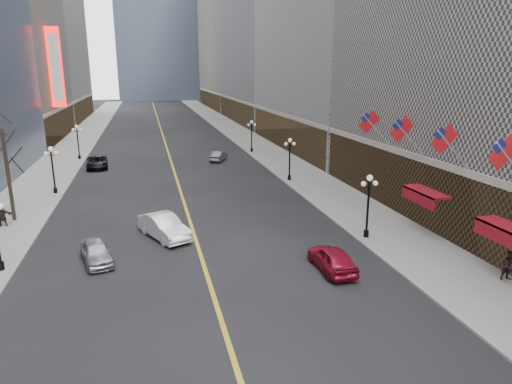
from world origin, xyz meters
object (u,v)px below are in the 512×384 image
streetlamp_east_1 (368,200)px  car_sb_far (218,156)px  streetlamp_west_3 (78,138)px  car_nb_near (96,252)px  streetlamp_east_2 (290,155)px  streetlamp_east_3 (252,133)px  car_sb_mid (332,258)px  streetlamp_west_2 (52,165)px  car_nb_far (97,162)px  car_nb_mid (164,227)px

streetlamp_east_1 → car_sb_far: bearing=100.3°
streetlamp_west_3 → car_nb_near: bearing=-81.5°
streetlamp_east_1 → streetlamp_east_2: size_ratio=1.00×
streetlamp_east_3 → streetlamp_east_2: bearing=-90.0°
streetlamp_east_2 → streetlamp_east_1: bearing=-90.0°
streetlamp_west_3 → car_sb_far: size_ratio=1.13×
car_nb_near → car_sb_mid: (13.79, -4.46, 0.07)m
streetlamp_east_2 → streetlamp_east_3: size_ratio=1.00×
streetlamp_west_2 → streetlamp_west_3: size_ratio=1.00×
streetlamp_east_1 → car_sb_mid: size_ratio=1.02×
car_sb_far → car_sb_mid: bearing=116.9°
streetlamp_east_3 → streetlamp_west_3: 23.60m
car_sb_mid → streetlamp_east_1: bearing=-136.6°
car_nb_far → car_nb_near: bearing=-89.6°
car_nb_near → car_nb_mid: 5.50m
streetlamp_east_3 → streetlamp_west_3: size_ratio=1.00×
car_nb_mid → streetlamp_east_2: bearing=21.1°
car_nb_mid → car_sb_mid: size_ratio=1.16×
car_nb_near → car_nb_mid: bearing=24.4°
car_sb_mid → car_nb_mid: bearing=-40.7°
streetlamp_east_3 → car_nb_far: bearing=-163.6°
streetlamp_east_2 → car_nb_near: streetlamp_east_2 is taller
car_nb_far → car_sb_far: 15.18m
car_nb_mid → car_sb_far: bearing=48.3°
car_nb_near → car_sb_far: bearing=53.6°
streetlamp_east_3 → streetlamp_west_2: size_ratio=1.00×
streetlamp_east_2 → car_sb_far: (-5.66, 13.02, -2.24)m
car_nb_near → car_nb_mid: (4.29, 3.43, 0.16)m
car_nb_far → streetlamp_west_3: bearing=110.0°
car_nb_near → car_sb_far: car_nb_near is taller
car_nb_near → car_nb_far: car_nb_far is taller
streetlamp_west_3 → car_nb_near: 36.33m
streetlamp_east_2 → car_nb_near: 25.61m
car_nb_near → car_sb_mid: size_ratio=0.91×
streetlamp_east_1 → car_nb_near: 18.35m
streetlamp_west_2 → car_nb_far: (2.80, 11.88, -2.17)m
streetlamp_west_3 → car_sb_far: bearing=-15.5°
car_nb_mid → car_sb_far: size_ratio=1.28×
streetlamp_east_3 → car_nb_far: streetlamp_east_3 is taller
streetlamp_east_3 → car_sb_far: 7.87m
streetlamp_east_3 → car_nb_mid: 35.35m
streetlamp_east_1 → car_nb_mid: streetlamp_east_1 is taller
streetlamp_west_2 → car_sb_far: bearing=36.0°
streetlamp_east_2 → car_nb_far: streetlamp_east_2 is taller
streetlamp_west_2 → streetlamp_east_1: bearing=-37.3°
car_nb_mid → car_nb_far: bearing=79.7°
streetlamp_east_1 → car_nb_mid: 14.52m
streetlamp_east_1 → streetlamp_east_3: size_ratio=1.00×
car_nb_far → streetlamp_east_2: bearing=-34.3°
streetlamp_west_2 → streetlamp_west_3: bearing=90.0°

